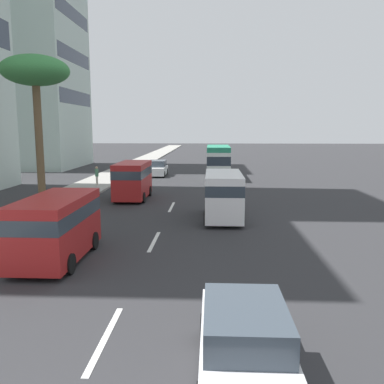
% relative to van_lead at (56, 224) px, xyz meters
% --- Properties ---
extents(ground_plane, '(198.00, 198.00, 0.00)m').
position_rel_van_lead_xyz_m(ground_plane, '(20.84, -3.28, -1.38)').
color(ground_plane, '#2D2D30').
extents(sidewalk_right, '(162.00, 3.66, 0.15)m').
position_rel_van_lead_xyz_m(sidewalk_right, '(20.84, 4.51, -1.31)').
color(sidewalk_right, '#9E9B93').
rests_on(sidewalk_right, ground_plane).
extents(lane_stripe_near, '(3.20, 0.16, 0.01)m').
position_rel_van_lead_xyz_m(lane_stripe_near, '(-5.69, -3.28, -1.38)').
color(lane_stripe_near, silver).
rests_on(lane_stripe_near, ground_plane).
extents(lane_stripe_mid, '(3.20, 0.16, 0.01)m').
position_rel_van_lead_xyz_m(lane_stripe_mid, '(2.72, -3.28, -1.38)').
color(lane_stripe_mid, silver).
rests_on(lane_stripe_mid, ground_plane).
extents(lane_stripe_far, '(3.20, 0.16, 0.01)m').
position_rel_van_lead_xyz_m(lane_stripe_far, '(10.72, -3.28, -1.38)').
color(lane_stripe_far, silver).
rests_on(lane_stripe_far, ground_plane).
extents(van_lead, '(4.85, 2.16, 2.42)m').
position_rel_van_lead_xyz_m(van_lead, '(0.00, 0.00, 0.00)').
color(van_lead, '#A51E1E').
rests_on(van_lead, ground_plane).
extents(van_second, '(4.78, 2.12, 2.58)m').
position_rel_van_lead_xyz_m(van_second, '(13.51, -0.30, 0.09)').
color(van_second, '#A51E1E').
rests_on(van_second, ground_plane).
extents(car_third, '(4.24, 1.81, 1.56)m').
position_rel_van_lead_xyz_m(car_third, '(-7.04, -6.46, -0.64)').
color(car_third, silver).
rests_on(car_third, ground_plane).
extents(van_fourth, '(5.03, 2.08, 2.53)m').
position_rel_van_lead_xyz_m(van_fourth, '(7.42, -6.45, 0.06)').
color(van_fourth, white).
rests_on(van_fourth, ground_plane).
extents(minibus_fifth, '(6.91, 2.34, 3.20)m').
position_rel_van_lead_xyz_m(minibus_fifth, '(25.93, -6.46, 0.37)').
color(minibus_fifth, silver).
rests_on(minibus_fifth, ground_plane).
extents(car_sixth, '(4.23, 1.90, 1.60)m').
position_rel_van_lead_xyz_m(car_sixth, '(27.75, -0.14, -0.62)').
color(car_sixth, white).
rests_on(car_sixth, ground_plane).
extents(pedestrian_mid_block, '(0.39, 0.35, 1.62)m').
position_rel_van_lead_xyz_m(pedestrian_mid_block, '(19.09, 3.83, -0.35)').
color(pedestrian_mid_block, beige).
rests_on(pedestrian_mid_block, sidewalk_right).
extents(palm_tree, '(3.92, 3.92, 8.99)m').
position_rel_van_lead_xyz_m(palm_tree, '(9.42, 4.48, 6.64)').
color(palm_tree, brown).
rests_on(palm_tree, sidewalk_right).
extents(office_tower_far, '(12.71, 13.05, 34.42)m').
position_rel_van_lead_xyz_m(office_tower_far, '(36.91, 17.64, 15.83)').
color(office_tower_far, '#B2C6BC').
rests_on(office_tower_far, ground_plane).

